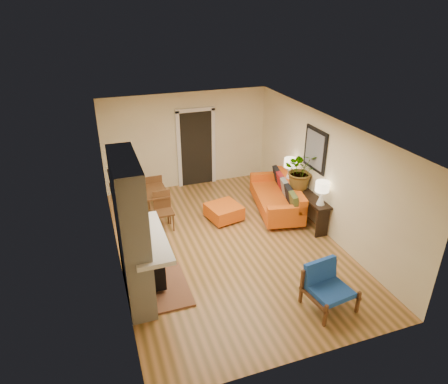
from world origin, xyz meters
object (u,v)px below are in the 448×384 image
(lamp_far, at_px, (290,166))
(blue_chair, at_px, (326,284))
(sofa, at_px, (279,197))
(lamp_near, at_px, (322,190))
(ottoman, at_px, (224,211))
(dining_table, at_px, (155,195))
(console_table, at_px, (304,197))
(houseplant, at_px, (302,170))

(lamp_far, bearing_deg, blue_chair, -107.54)
(sofa, distance_m, lamp_near, 1.48)
(sofa, bearing_deg, lamp_far, 29.45)
(blue_chair, height_order, lamp_near, lamp_near)
(ottoman, height_order, dining_table, dining_table)
(sofa, bearing_deg, lamp_near, -74.92)
(lamp_far, bearing_deg, lamp_near, -90.00)
(blue_chair, distance_m, console_table, 2.96)
(blue_chair, relative_size, console_table, 0.45)
(ottoman, distance_m, lamp_near, 2.35)
(sofa, xyz_separation_m, ottoman, (-1.44, 0.01, -0.15))
(blue_chair, height_order, dining_table, dining_table)
(lamp_near, bearing_deg, lamp_far, 90.00)
(blue_chair, xyz_separation_m, lamp_far, (1.11, 3.51, 0.64))
(dining_table, height_order, lamp_near, lamp_near)
(blue_chair, height_order, houseplant, houseplant)
(console_table, relative_size, lamp_far, 3.43)
(lamp_near, relative_size, houseplant, 0.59)
(ottoman, height_order, blue_chair, blue_chair)
(ottoman, distance_m, console_table, 1.91)
(blue_chair, distance_m, houseplant, 3.24)
(console_table, bearing_deg, sofa, 120.47)
(console_table, height_order, houseplant, houseplant)
(ottoman, height_order, houseplant, houseplant)
(ottoman, relative_size, blue_chair, 1.05)
(lamp_near, bearing_deg, console_table, 90.00)
(sofa, distance_m, houseplant, 0.96)
(houseplant, bearing_deg, blue_chair, -110.50)
(ottoman, relative_size, houseplant, 0.95)
(sofa, xyz_separation_m, houseplant, (0.33, -0.38, 0.82))
(console_table, xyz_separation_m, lamp_near, (0.00, -0.69, 0.49))
(blue_chair, relative_size, lamp_near, 1.54)
(ottoman, bearing_deg, houseplant, -12.37)
(sofa, distance_m, lamp_far, 0.80)
(dining_table, relative_size, console_table, 0.89)
(blue_chair, bearing_deg, console_table, 67.95)
(dining_table, distance_m, console_table, 3.51)
(lamp_near, bearing_deg, blue_chair, -118.36)
(lamp_far, bearing_deg, houseplant, -91.01)
(sofa, xyz_separation_m, lamp_near, (0.34, -1.26, 0.70))
(dining_table, relative_size, lamp_near, 3.04)
(sofa, xyz_separation_m, blue_chair, (-0.77, -3.32, 0.06))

